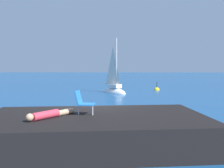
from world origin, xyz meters
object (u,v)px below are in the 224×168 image
beach_chair (83,101)px  marker_buoy (157,90)px  sailboat_near (114,90)px  person_sunbather (49,114)px

beach_chair → marker_buoy: beach_chair is taller
sailboat_near → beach_chair: bearing=-43.9°
sailboat_near → marker_buoy: size_ratio=4.93×
person_sunbather → marker_buoy: size_ratio=1.33×
sailboat_near → marker_buoy: bearing=83.0°
beach_chair → marker_buoy: (5.24, 18.01, -1.40)m
marker_buoy → beach_chair: bearing=-106.2°
beach_chair → person_sunbather: bearing=-144.3°
marker_buoy → person_sunbather: bearing=-108.5°
person_sunbather → beach_chair: beach_chair is taller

